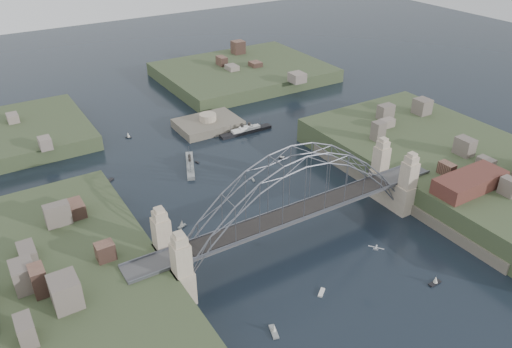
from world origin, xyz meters
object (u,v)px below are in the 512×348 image
object	(u,v)px
bridge	(297,198)
naval_cruiser_near	(190,165)
fort_island	(208,129)
naval_cruiser_far	(85,131)
ocean_liner	(246,131)
wharf_shed	(470,182)

from	to	relation	value
bridge	naval_cruiser_near	bearing A→B (deg)	97.10
fort_island	naval_cruiser_far	distance (m)	43.13
ocean_liner	bridge	bearing A→B (deg)	-109.77
naval_cruiser_near	ocean_liner	bearing A→B (deg)	24.37
ocean_liner	naval_cruiser_far	bearing A→B (deg)	148.45
wharf_shed	naval_cruiser_near	size ratio (longest dim) A/B	1.24
naval_cruiser_near	ocean_liner	world-z (taller)	naval_cruiser_near
wharf_shed	ocean_liner	world-z (taller)	wharf_shed
bridge	ocean_liner	distance (m)	64.27
fort_island	wharf_shed	size ratio (longest dim) A/B	1.10
naval_cruiser_far	wharf_shed	bearing A→B (deg)	-55.54
fort_island	naval_cruiser_far	bearing A→B (deg)	153.84
bridge	wharf_shed	size ratio (longest dim) A/B	4.20
wharf_shed	bridge	bearing A→B (deg)	162.35
naval_cruiser_far	ocean_liner	xyz separation A→B (m)	(48.08, -29.52, 0.03)
bridge	ocean_liner	bearing A→B (deg)	70.23
fort_island	wharf_shed	xyz separation A→B (m)	(32.00, -84.00, 10.34)
fort_island	ocean_liner	xyz separation A→B (m)	(9.38, -10.51, 1.09)
wharf_shed	ocean_liner	distance (m)	77.45
bridge	naval_cruiser_far	distance (m)	93.65
wharf_shed	naval_cruiser_near	distance (m)	79.44
naval_cruiser_far	ocean_liner	bearing A→B (deg)	-31.55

